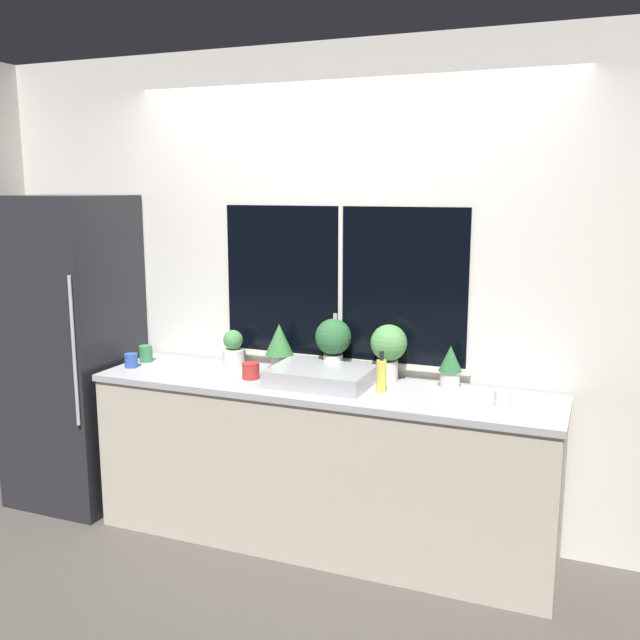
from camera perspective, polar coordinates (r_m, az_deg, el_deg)
name	(u,v)px	position (r m, az deg, el deg)	size (l,w,h in m)	color
ground_plane	(300,566)	(3.90, -1.60, -19.08)	(14.00, 14.00, 0.00)	#4C4742
wall_back	(343,292)	(4.01, 1.86, 2.24)	(8.00, 0.09, 2.70)	silver
wall_left	(113,262)	(5.89, -16.21, 4.49)	(0.06, 7.00, 2.70)	silver
counter	(320,465)	(3.94, 0.01, -11.51)	(2.52, 0.58, 0.90)	beige
refrigerator	(72,351)	(4.63, -19.26, -2.36)	(0.67, 0.65, 1.88)	#232328
sink	(321,376)	(3.79, 0.05, -4.50)	(0.53, 0.43, 0.35)	#ADADB2
potted_plant_far_left	(233,349)	(4.21, -6.95, -2.28)	(0.13, 0.13, 0.21)	silver
potted_plant_left	(279,343)	(4.07, -3.28, -1.83)	(0.16, 0.16, 0.27)	silver
potted_plant_center	(333,341)	(3.93, 1.06, -1.69)	(0.20, 0.20, 0.32)	silver
potted_plant_right	(389,347)	(3.83, 5.52, -2.13)	(0.20, 0.20, 0.31)	silver
potted_plant_far_right	(450,365)	(3.77, 10.38, -3.56)	(0.12, 0.12, 0.22)	silver
soap_bottle	(381,375)	(3.65, 4.93, -4.42)	(0.05, 0.05, 0.21)	#DBD14C
mug_red	(251,371)	(3.92, -5.56, -4.06)	(0.09, 0.09, 0.09)	#B72D28
mug_white	(503,398)	(3.53, 14.41, -6.09)	(0.08, 0.08, 0.08)	white
mug_green	(146,354)	(4.40, -13.76, -2.63)	(0.08, 0.08, 0.10)	#38844C
mug_blue	(131,360)	(4.29, -14.86, -3.14)	(0.08, 0.08, 0.08)	#3351AD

